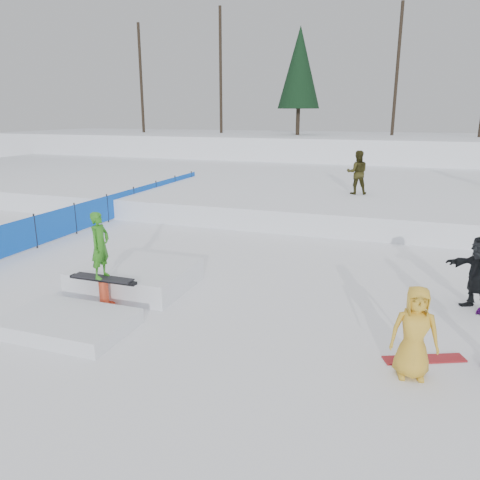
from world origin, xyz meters
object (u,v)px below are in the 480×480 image
(walker_olive, at_px, (357,172))
(jib_rail_feature, at_px, (119,285))
(safety_fence, at_px, (108,208))
(spectator_yellow, at_px, (415,332))
(spectator_dark, at_px, (479,273))

(walker_olive, relative_size, jib_rail_feature, 0.41)
(safety_fence, height_order, walker_olive, walker_olive)
(spectator_yellow, height_order, spectator_dark, spectator_dark)
(walker_olive, relative_size, spectator_dark, 1.10)
(spectator_yellow, distance_m, spectator_dark, 3.50)
(spectator_dark, distance_m, jib_rail_feature, 7.85)
(walker_olive, bearing_deg, spectator_dark, 99.04)
(safety_fence, distance_m, walker_olive, 10.18)
(spectator_dark, bearing_deg, walker_olive, 160.28)
(jib_rail_feature, bearing_deg, walker_olive, 70.30)
(walker_olive, relative_size, spectator_yellow, 1.18)
(safety_fence, xyz_separation_m, spectator_yellow, (11.00, -7.73, 0.21))
(safety_fence, height_order, jib_rail_feature, jib_rail_feature)
(walker_olive, height_order, jib_rail_feature, walker_olive)
(safety_fence, bearing_deg, spectator_dark, -20.02)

